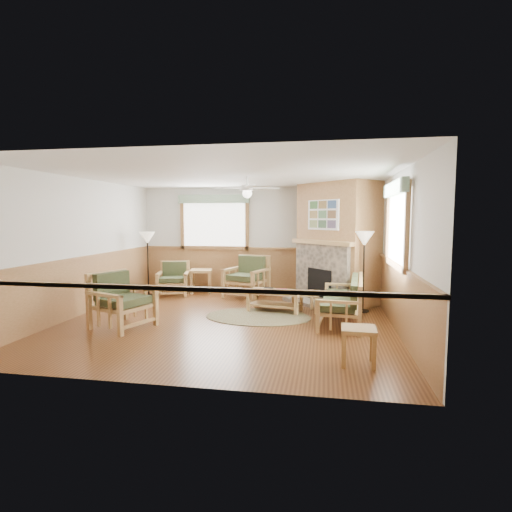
% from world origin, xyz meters
% --- Properties ---
extents(floor, '(6.00, 6.00, 0.01)m').
position_xyz_m(floor, '(0.00, 0.00, -0.01)').
color(floor, brown).
rests_on(floor, ground).
extents(ceiling, '(6.00, 6.00, 0.01)m').
position_xyz_m(ceiling, '(0.00, 0.00, 2.70)').
color(ceiling, white).
rests_on(ceiling, floor).
extents(wall_back, '(6.00, 0.02, 2.70)m').
position_xyz_m(wall_back, '(0.00, 3.00, 1.35)').
color(wall_back, silver).
rests_on(wall_back, floor).
extents(wall_front, '(6.00, 0.02, 2.70)m').
position_xyz_m(wall_front, '(0.00, -3.00, 1.35)').
color(wall_front, silver).
rests_on(wall_front, floor).
extents(wall_left, '(0.02, 6.00, 2.70)m').
position_xyz_m(wall_left, '(-3.00, 0.00, 1.35)').
color(wall_left, silver).
rests_on(wall_left, floor).
extents(wall_right, '(0.02, 6.00, 2.70)m').
position_xyz_m(wall_right, '(3.00, 0.00, 1.35)').
color(wall_right, silver).
rests_on(wall_right, floor).
extents(wainscot, '(6.00, 6.00, 1.10)m').
position_xyz_m(wainscot, '(0.00, 0.00, 0.55)').
color(wainscot, '#996B3E').
rests_on(wainscot, floor).
extents(fireplace, '(3.11, 3.11, 2.70)m').
position_xyz_m(fireplace, '(2.05, 2.05, 1.35)').
color(fireplace, '#996B3E').
rests_on(fireplace, floor).
extents(window_back, '(1.90, 0.16, 1.50)m').
position_xyz_m(window_back, '(-1.10, 2.96, 2.53)').
color(window_back, white).
rests_on(window_back, wall_back).
extents(window_right, '(0.16, 1.90, 1.50)m').
position_xyz_m(window_right, '(2.96, -0.20, 2.53)').
color(window_right, white).
rests_on(window_right, wall_right).
extents(ceiling_fan, '(1.59, 1.59, 0.36)m').
position_xyz_m(ceiling_fan, '(0.30, 0.30, 2.66)').
color(ceiling_fan, white).
rests_on(ceiling_fan, ceiling).
extents(sofa, '(1.86, 0.89, 0.83)m').
position_xyz_m(sofa, '(2.08, 0.20, 0.41)').
color(sofa, tan).
rests_on(sofa, floor).
extents(armchair_back_left, '(0.88, 0.88, 0.82)m').
position_xyz_m(armchair_back_left, '(-1.92, 2.10, 0.41)').
color(armchair_back_left, tan).
rests_on(armchair_back_left, floor).
extents(armchair_back_right, '(1.12, 1.12, 0.99)m').
position_xyz_m(armchair_back_right, '(-0.10, 2.21, 0.49)').
color(armchair_back_right, tan).
rests_on(armchair_back_right, floor).
extents(armchair_left, '(1.12, 1.12, 0.97)m').
position_xyz_m(armchair_left, '(-1.70, -0.82, 0.48)').
color(armchair_left, tan).
rests_on(armchair_left, floor).
extents(coffee_table, '(1.16, 0.72, 0.43)m').
position_xyz_m(coffee_table, '(0.77, 0.85, 0.22)').
color(coffee_table, tan).
rests_on(coffee_table, floor).
extents(end_table_chairs, '(0.63, 0.61, 0.60)m').
position_xyz_m(end_table_chairs, '(-1.35, 2.55, 0.30)').
color(end_table_chairs, tan).
rests_on(end_table_chairs, floor).
extents(end_table_sofa, '(0.46, 0.44, 0.50)m').
position_xyz_m(end_table_sofa, '(2.22, -1.94, 0.25)').
color(end_table_sofa, tan).
rests_on(end_table_sofa, floor).
extents(footstool, '(0.58, 0.58, 0.42)m').
position_xyz_m(footstool, '(1.37, 0.86, 0.21)').
color(footstool, tan).
rests_on(footstool, floor).
extents(braided_rug, '(2.61, 2.61, 0.01)m').
position_xyz_m(braided_rug, '(0.51, 0.31, 0.01)').
color(braided_rug, brown).
rests_on(braided_rug, floor).
extents(floor_lamp_left, '(0.40, 0.40, 1.58)m').
position_xyz_m(floor_lamp_left, '(-2.51, 1.94, 0.79)').
color(floor_lamp_left, black).
rests_on(floor_lamp_left, floor).
extents(floor_lamp_right, '(0.43, 0.43, 1.66)m').
position_xyz_m(floor_lamp_right, '(2.55, 1.10, 0.83)').
color(floor_lamp_right, black).
rests_on(floor_lamp_right, floor).
extents(book_red, '(0.28, 0.34, 0.03)m').
position_xyz_m(book_red, '(0.92, 0.80, 0.46)').
color(book_red, maroon).
rests_on(book_red, coffee_table).
extents(book_dark, '(0.23, 0.29, 0.03)m').
position_xyz_m(book_dark, '(0.62, 0.92, 0.46)').
color(book_dark, black).
rests_on(book_dark, coffee_table).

